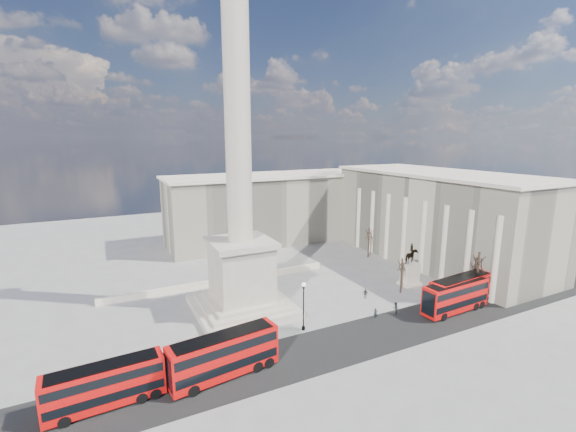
% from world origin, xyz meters
% --- Properties ---
extents(ground, '(180.00, 180.00, 0.00)m').
position_xyz_m(ground, '(0.00, 0.00, 0.00)').
color(ground, gray).
rests_on(ground, ground).
extents(asphalt_road, '(120.00, 9.00, 0.01)m').
position_xyz_m(asphalt_road, '(5.00, -10.00, 0.00)').
color(asphalt_road, black).
rests_on(asphalt_road, ground).
extents(nelsons_column, '(14.00, 14.00, 49.85)m').
position_xyz_m(nelsons_column, '(0.00, 5.00, 12.92)').
color(nelsons_column, '#BAAD9B').
rests_on(nelsons_column, ground).
extents(balustrade_wall, '(40.00, 0.60, 1.10)m').
position_xyz_m(balustrade_wall, '(0.00, 16.00, 0.55)').
color(balustrade_wall, beige).
rests_on(balustrade_wall, ground).
extents(building_east, '(19.00, 46.00, 18.60)m').
position_xyz_m(building_east, '(45.00, 10.00, 9.32)').
color(building_east, '#B3AD93').
rests_on(building_east, ground).
extents(building_northeast, '(51.00, 17.00, 16.60)m').
position_xyz_m(building_northeast, '(20.00, 40.00, 8.32)').
color(building_northeast, '#B3AD93').
rests_on(building_northeast, ground).
extents(red_bus_a, '(10.89, 3.03, 4.37)m').
position_xyz_m(red_bus_a, '(-18.89, -9.61, 2.29)').
color(red_bus_a, red).
rests_on(red_bus_a, ground).
extents(red_bus_b, '(12.29, 4.28, 4.88)m').
position_xyz_m(red_bus_b, '(-7.27, -10.00, 2.56)').
color(red_bus_b, red).
rests_on(red_bus_b, ground).
extents(red_bus_c, '(11.66, 3.22, 4.68)m').
position_xyz_m(red_bus_c, '(28.14, -9.80, 2.46)').
color(red_bus_c, red).
rests_on(red_bus_c, ground).
extents(red_bus_d, '(12.01, 3.74, 4.79)m').
position_xyz_m(red_bus_d, '(30.31, -8.87, 2.51)').
color(red_bus_d, red).
rests_on(red_bus_d, ground).
extents(victorian_lamp, '(0.58, 0.58, 6.77)m').
position_xyz_m(victorian_lamp, '(5.21, -4.74, 3.98)').
color(victorian_lamp, black).
rests_on(victorian_lamp, ground).
extents(equestrian_statue, '(3.55, 2.66, 7.52)m').
position_xyz_m(equestrian_statue, '(29.89, 1.42, 2.57)').
color(equestrian_statue, beige).
rests_on(equestrian_statue, ground).
extents(bare_tree_near, '(1.96, 1.96, 8.59)m').
position_xyz_m(bare_tree_near, '(33.77, -8.77, 6.77)').
color(bare_tree_near, '#332319').
rests_on(bare_tree_near, ground).
extents(bare_tree_mid, '(1.66, 1.66, 6.29)m').
position_xyz_m(bare_tree_mid, '(25.81, -0.78, 4.96)').
color(bare_tree_mid, '#332319').
rests_on(bare_tree_mid, ground).
extents(bare_tree_far, '(1.70, 1.70, 6.94)m').
position_xyz_m(bare_tree_far, '(33.11, 17.28, 5.47)').
color(bare_tree_far, '#332319').
rests_on(bare_tree_far, ground).
extents(pedestrian_walking, '(0.66, 0.51, 1.61)m').
position_xyz_m(pedestrian_walking, '(15.98, -6.50, 0.80)').
color(pedestrian_walking, '#212625').
rests_on(pedestrian_walking, ground).
extents(pedestrian_standing, '(1.12, 1.06, 1.81)m').
position_xyz_m(pedestrian_standing, '(19.62, -6.50, 0.91)').
color(pedestrian_standing, '#212625').
rests_on(pedestrian_standing, ground).
extents(pedestrian_crossing, '(1.01, 0.88, 1.63)m').
position_xyz_m(pedestrian_crossing, '(19.15, -0.04, 0.81)').
color(pedestrian_crossing, '#212625').
rests_on(pedestrian_crossing, ground).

